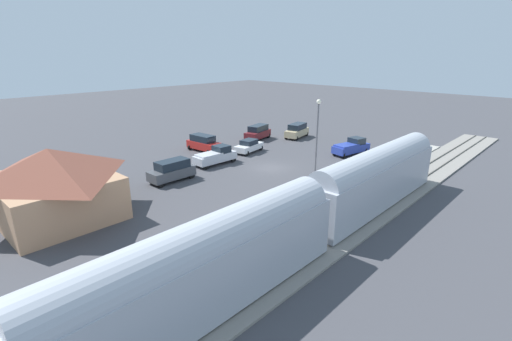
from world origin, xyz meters
The scene contains 15 objects.
ground_plane centered at (0.00, 0.00, 0.00)m, with size 200.00×200.00×0.00m, color #424247.
railway_track centered at (-14.00, 0.00, 0.09)m, with size 4.80×70.00×0.30m.
platform centered at (-10.00, 0.00, 0.15)m, with size 3.20×46.00×0.30m.
passenger_train centered at (-14.00, 11.62, 2.86)m, with size 2.93×36.58×4.98m.
station_building centered at (4.00, 22.00, 3.01)m, with size 10.31×8.94×5.78m.
pedestrian_on_platform centered at (-10.00, -6.26, 1.28)m, with size 0.36×0.36×1.71m.
pedestrian_waiting_far centered at (-9.52, 2.79, 1.28)m, with size 0.36×0.36×1.71m.
suv_charcoal centered at (4.53, 10.44, 1.15)m, with size 1.97×4.91×2.22m.
suv_maroon centered at (10.96, -9.70, 1.15)m, with size 2.90×5.19×2.22m.
sedan_white centered at (6.65, -3.30, 0.88)m, with size 2.55×4.74×1.74m.
pickup_blue centered at (-3.97, -11.81, 1.03)m, with size 2.98×5.68×2.14m.
pickup_silver centered at (5.78, 3.33, 1.03)m, with size 2.11×5.45×2.14m.
suv_tan centered at (7.31, -14.86, 1.15)m, with size 2.89×5.19×2.22m.
suv_red centered at (11.69, 0.45, 1.15)m, with size 5.00×2.61×2.22m.
light_pole_near_platform centered at (-7.20, 1.40, 5.37)m, with size 0.44×0.44×8.67m.
Camera 1 is at (-26.63, 30.86, 12.91)m, focal length 25.57 mm.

